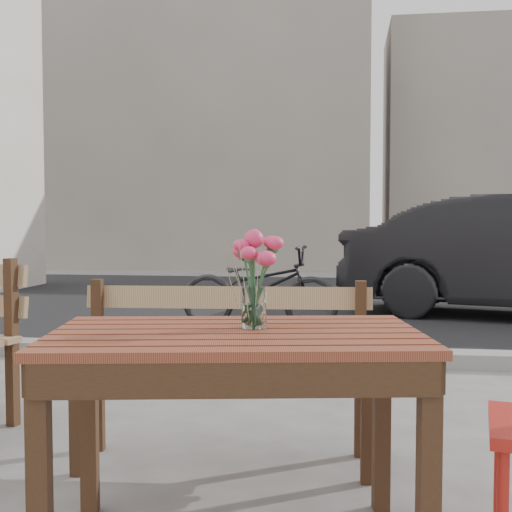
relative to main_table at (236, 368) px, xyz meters
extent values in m
cube|color=black|center=(-0.08, 7.01, -0.63)|extent=(30.00, 8.00, 0.00)
cube|color=gray|center=(-0.08, 3.01, -0.58)|extent=(30.00, 0.25, 0.12)
cube|color=gray|center=(-3.08, 14.01, 3.36)|extent=(8.00, 3.00, 8.00)
cube|color=maroon|center=(0.00, 0.00, 0.11)|extent=(1.34, 0.91, 0.03)
cube|color=#331E11|center=(-0.51, -0.40, -0.27)|extent=(0.07, 0.07, 0.73)
cube|color=#331E11|center=(0.61, -0.21, -0.27)|extent=(0.07, 0.07, 0.73)
cube|color=#331E11|center=(-0.61, 0.21, -0.27)|extent=(0.07, 0.07, 0.73)
cube|color=#331E11|center=(0.51, 0.40, -0.27)|extent=(0.07, 0.07, 0.73)
cube|color=olive|center=(-0.19, 0.75, -0.19)|extent=(1.42, 0.48, 0.03)
cube|color=olive|center=(-0.20, 0.96, 0.04)|extent=(1.40, 0.13, 0.38)
cube|color=#331E11|center=(-0.82, 0.55, -0.41)|extent=(0.05, 0.05, 0.46)
cube|color=#331E11|center=(0.46, 0.64, -0.41)|extent=(0.05, 0.05, 0.46)
cube|color=#331E11|center=(-0.84, 0.87, -0.21)|extent=(0.05, 0.05, 0.85)
cube|color=#331E11|center=(0.44, 0.96, -0.21)|extent=(0.05, 0.05, 0.85)
cylinder|color=#B41F16|center=(0.92, 0.28, -0.42)|extent=(0.04, 0.04, 0.43)
cylinder|color=white|center=(0.05, 0.07, 0.20)|extent=(0.09, 0.09, 0.14)
cylinder|color=#31633A|center=(0.05, 0.07, 0.27)|extent=(0.05, 0.05, 0.29)
cube|color=#331E11|center=(-1.46, 1.17, -0.17)|extent=(0.07, 0.07, 0.93)
imported|color=black|center=(-0.53, 4.55, -0.19)|extent=(1.74, 0.74, 0.89)
camera|label=1|loc=(0.36, -2.11, 0.49)|focal=45.00mm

